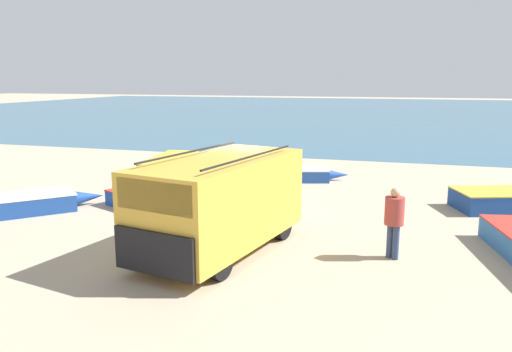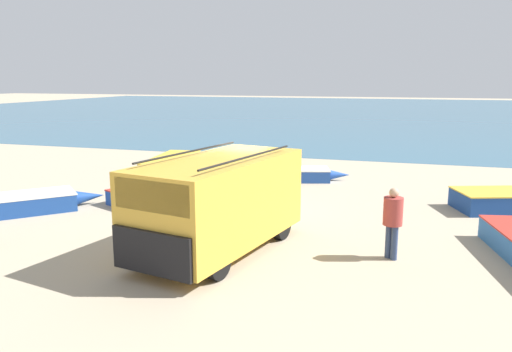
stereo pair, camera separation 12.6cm
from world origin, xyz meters
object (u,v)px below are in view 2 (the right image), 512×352
object	(u,v)px
parked_van	(219,201)
fishing_rowboat_5	(173,163)
fishing_rowboat_2	(171,190)
fishing_rowboat_0	(2,206)
fishing_rowboat_4	(283,174)
fisherman_1	(393,217)

from	to	relation	value
parked_van	fishing_rowboat_5	world-z (taller)	parked_van
parked_van	fishing_rowboat_2	distance (m)	6.09
fishing_rowboat_0	fishing_rowboat_4	bearing A→B (deg)	1.23
fishing_rowboat_2	fisherman_1	world-z (taller)	fisherman_1
fishing_rowboat_0	fishing_rowboat_4	xyz separation A→B (m)	(7.04, 7.77, -0.04)
parked_van	fishing_rowboat_0	world-z (taller)	parked_van
fishing_rowboat_0	fishing_rowboat_5	bearing A→B (deg)	32.73
fishing_rowboat_4	fishing_rowboat_5	size ratio (longest dim) A/B	0.93
parked_van	fisherman_1	bearing A→B (deg)	111.02
fishing_rowboat_0	fishing_rowboat_5	world-z (taller)	fishing_rowboat_5
fishing_rowboat_5	fisherman_1	world-z (taller)	fisherman_1
parked_van	fishing_rowboat_5	size ratio (longest dim) A/B	1.00
fishing_rowboat_0	fisherman_1	distance (m)	11.74
fishing_rowboat_0	fishing_rowboat_2	world-z (taller)	fishing_rowboat_0
fishing_rowboat_4	parked_van	bearing A→B (deg)	-102.19
parked_van	fisherman_1	distance (m)	4.12
fishing_rowboat_2	fishing_rowboat_4	size ratio (longest dim) A/B	0.99
fishing_rowboat_2	fishing_rowboat_5	world-z (taller)	fishing_rowboat_5
parked_van	fishing_rowboat_4	xyz separation A→B (m)	(-0.61, 8.85, -1.01)
fishing_rowboat_4	fishing_rowboat_2	bearing A→B (deg)	-143.00
fishing_rowboat_0	fisherman_1	xyz separation A→B (m)	(11.71, -0.39, 0.73)
fishing_rowboat_2	fishing_rowboat_5	xyz separation A→B (m)	(-2.35, 4.87, 0.06)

